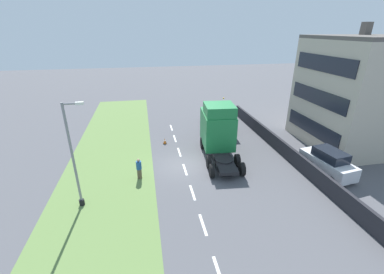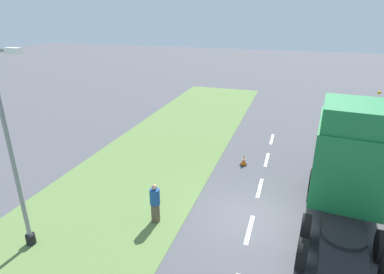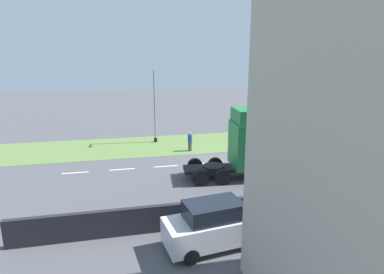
{
  "view_description": "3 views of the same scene",
  "coord_description": "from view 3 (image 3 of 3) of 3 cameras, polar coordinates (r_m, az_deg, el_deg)",
  "views": [
    {
      "loc": [
        -2.82,
        -18.45,
        10.47
      ],
      "look_at": [
        0.8,
        0.46,
        2.3
      ],
      "focal_mm": 24.0,
      "sensor_mm": 36.0,
      "label": 1
    },
    {
      "loc": [
        1.01,
        -10.84,
        7.68
      ],
      "look_at": [
        -3.02,
        1.58,
        2.53
      ],
      "focal_mm": 30.0,
      "sensor_mm": 36.0,
      "label": 2
    },
    {
      "loc": [
        22.36,
        -6.93,
        7.78
      ],
      "look_at": [
        -1.38,
        -1.64,
        1.77
      ],
      "focal_mm": 30.0,
      "sensor_mm": 36.0,
      "label": 3
    }
  ],
  "objects": [
    {
      "name": "pedestrian",
      "position": [
        27.43,
        -0.35,
        -0.87
      ],
      "size": [
        0.39,
        0.39,
        1.64
      ],
      "color": "brown",
      "rests_on": "ground"
    },
    {
      "name": "boundary_wall",
      "position": [
        16.66,
        13.68,
        -11.92
      ],
      "size": [
        0.25,
        24.0,
        1.28
      ],
      "color": "#232328",
      "rests_on": "ground"
    },
    {
      "name": "flatbed_truck",
      "position": [
        22.92,
        25.4,
        -3.82
      ],
      "size": [
        2.38,
        6.14,
        2.53
      ],
      "rotation": [
        0.0,
        0.0,
        3.12
      ],
      "color": "#333338",
      "rests_on": "ground"
    },
    {
      "name": "parked_car",
      "position": [
        13.95,
        4.12,
        -15.32
      ],
      "size": [
        2.35,
        4.51,
        2.02
      ],
      "rotation": [
        0.0,
        0.0,
        0.14
      ],
      "color": "silver",
      "rests_on": "ground"
    },
    {
      "name": "lamp_post",
      "position": [
        30.02,
        -6.61,
        4.86
      ],
      "size": [
        1.28,
        0.32,
        6.78
      ],
      "color": "black",
      "rests_on": "ground"
    },
    {
      "name": "traffic_cone_lead",
      "position": [
        27.23,
        13.13,
        -2.48
      ],
      "size": [
        0.36,
        0.36,
        0.58
      ],
      "color": "black",
      "rests_on": "ground"
    },
    {
      "name": "ground_plane",
      "position": [
        24.67,
        4.43,
        -4.56
      ],
      "size": [
        120.0,
        120.0,
        0.0
      ],
      "primitive_type": "plane",
      "color": "#515156",
      "rests_on": "ground"
    },
    {
      "name": "lorry_cab",
      "position": [
        21.58,
        11.54,
        -1.05
      ],
      "size": [
        3.22,
        7.32,
        4.76
      ],
      "rotation": [
        0.0,
        0.0,
        -0.09
      ],
      "color": "black",
      "rests_on": "ground"
    },
    {
      "name": "lane_markings",
      "position": [
        24.48,
        2.85,
        -4.67
      ],
      "size": [
        0.16,
        21.0,
        0.0
      ],
      "color": "white",
      "rests_on": "ground"
    },
    {
      "name": "grass_verge",
      "position": [
        30.21,
        1.13,
        -1.04
      ],
      "size": [
        7.0,
        44.0,
        0.01
      ],
      "color": "#607F42",
      "rests_on": "ground"
    }
  ]
}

